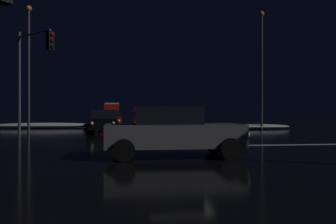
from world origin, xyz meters
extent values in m
cube|color=black|center=(0.00, 0.00, -0.05)|extent=(120.00, 120.00, 0.10)
cube|color=white|center=(0.00, 8.08, 0.00)|extent=(0.35, 13.83, 0.01)
cube|color=yellow|center=(0.00, 19.68, 0.00)|extent=(22.00, 0.15, 0.01)
ellipsoid|color=white|center=(-8.88, 18.53, 0.24)|extent=(9.36, 1.50, 0.49)
ellipsoid|color=white|center=(8.88, 14.32, 0.21)|extent=(6.05, 1.50, 0.42)
cube|color=black|center=(-3.43, 9.97, 0.67)|extent=(1.80, 4.20, 0.70)
cube|color=black|center=(-3.43, 10.17, 1.29)|extent=(1.60, 2.00, 0.55)
cylinder|color=black|center=(-2.53, 8.42, 0.32)|extent=(0.22, 0.64, 0.64)
cylinder|color=black|center=(-4.33, 8.42, 0.32)|extent=(0.22, 0.64, 0.64)
cylinder|color=black|center=(-2.53, 11.52, 0.32)|extent=(0.22, 0.64, 0.64)
cylinder|color=black|center=(-4.33, 11.52, 0.32)|extent=(0.22, 0.64, 0.64)
sphere|color=#F9EFC6|center=(-2.78, 7.85, 0.72)|extent=(0.22, 0.22, 0.22)
sphere|color=#F9EFC6|center=(-4.08, 7.85, 0.72)|extent=(0.22, 0.22, 0.22)
cube|color=maroon|center=(-3.12, 16.70, 0.67)|extent=(1.80, 4.20, 0.70)
cube|color=black|center=(-3.12, 16.90, 1.29)|extent=(1.60, 2.00, 0.55)
cylinder|color=black|center=(-2.22, 15.15, 0.32)|extent=(0.22, 0.64, 0.64)
cylinder|color=black|center=(-4.02, 15.15, 0.32)|extent=(0.22, 0.64, 0.64)
cylinder|color=black|center=(-2.22, 18.25, 0.32)|extent=(0.22, 0.64, 0.64)
cylinder|color=black|center=(-4.02, 18.25, 0.32)|extent=(0.22, 0.64, 0.64)
sphere|color=#F9EFC6|center=(-2.47, 14.58, 0.72)|extent=(0.22, 0.22, 0.22)
sphere|color=#F9EFC6|center=(-3.77, 14.58, 0.72)|extent=(0.22, 0.22, 0.22)
cube|color=#C66014|center=(-3.65, 23.29, 0.67)|extent=(1.80, 4.20, 0.70)
cube|color=black|center=(-3.65, 23.49, 1.29)|extent=(1.60, 2.00, 0.55)
cylinder|color=black|center=(-2.75, 21.74, 0.32)|extent=(0.22, 0.64, 0.64)
cylinder|color=black|center=(-4.55, 21.74, 0.32)|extent=(0.22, 0.64, 0.64)
cylinder|color=black|center=(-2.75, 24.84, 0.32)|extent=(0.22, 0.64, 0.64)
cylinder|color=black|center=(-4.55, 24.84, 0.32)|extent=(0.22, 0.64, 0.64)
sphere|color=#F9EFC6|center=(-3.00, 21.17, 0.72)|extent=(0.22, 0.22, 0.22)
sphere|color=#F9EFC6|center=(-4.30, 21.17, 0.72)|extent=(0.22, 0.22, 0.22)
cube|color=silver|center=(-3.50, 29.28, 0.67)|extent=(1.80, 4.20, 0.70)
cube|color=black|center=(-3.50, 29.48, 1.29)|extent=(1.60, 2.00, 0.55)
cylinder|color=black|center=(-2.60, 27.73, 0.32)|extent=(0.22, 0.64, 0.64)
cylinder|color=black|center=(-4.40, 27.73, 0.32)|extent=(0.22, 0.64, 0.64)
cylinder|color=black|center=(-2.60, 30.83, 0.32)|extent=(0.22, 0.64, 0.64)
cylinder|color=black|center=(-4.40, 30.83, 0.32)|extent=(0.22, 0.64, 0.64)
sphere|color=#F9EFC6|center=(-2.85, 27.16, 0.72)|extent=(0.22, 0.22, 0.22)
sphere|color=#F9EFC6|center=(-4.15, 27.16, 0.72)|extent=(0.22, 0.22, 0.22)
cube|color=navy|center=(-3.35, 34.73, 0.67)|extent=(1.80, 4.20, 0.70)
cube|color=black|center=(-3.35, 34.93, 1.29)|extent=(1.60, 2.00, 0.55)
cylinder|color=black|center=(-2.45, 33.18, 0.32)|extent=(0.22, 0.64, 0.64)
cylinder|color=black|center=(-4.25, 33.18, 0.32)|extent=(0.22, 0.64, 0.64)
cylinder|color=black|center=(-2.45, 36.28, 0.32)|extent=(0.22, 0.64, 0.64)
cylinder|color=black|center=(-4.25, 36.28, 0.32)|extent=(0.22, 0.64, 0.64)
sphere|color=#F9EFC6|center=(-2.70, 32.61, 0.72)|extent=(0.22, 0.22, 0.22)
sphere|color=#F9EFC6|center=(-4.00, 32.61, 0.72)|extent=(0.22, 0.22, 0.22)
cube|color=#14512D|center=(-3.38, 40.82, 0.67)|extent=(1.80, 4.20, 0.70)
cube|color=black|center=(-3.38, 41.02, 1.29)|extent=(1.60, 2.00, 0.55)
cylinder|color=black|center=(-2.48, 39.27, 0.32)|extent=(0.22, 0.64, 0.64)
cylinder|color=black|center=(-4.28, 39.27, 0.32)|extent=(0.22, 0.64, 0.64)
cylinder|color=black|center=(-2.48, 42.37, 0.32)|extent=(0.22, 0.64, 0.64)
cylinder|color=black|center=(-4.28, 42.37, 0.32)|extent=(0.22, 0.64, 0.64)
sphere|color=#F9EFC6|center=(-2.73, 38.70, 0.72)|extent=(0.22, 0.22, 0.22)
sphere|color=#F9EFC6|center=(-4.03, 38.70, 0.72)|extent=(0.22, 0.22, 0.22)
cube|color=red|center=(-3.68, 45.52, 1.63)|extent=(2.40, 2.20, 2.30)
cube|color=silver|center=(-3.68, 50.02, 1.78)|extent=(2.40, 5.00, 2.60)
cylinder|color=black|center=(-2.48, 46.12, 0.48)|extent=(0.28, 0.96, 0.96)
cylinder|color=black|center=(-4.88, 46.12, 0.48)|extent=(0.28, 0.96, 0.96)
cylinder|color=black|center=(-2.48, 50.82, 0.48)|extent=(0.28, 0.96, 0.96)
cylinder|color=black|center=(-4.88, 50.82, 0.48)|extent=(0.28, 0.96, 0.96)
sphere|color=#F9EFC6|center=(-2.83, 44.37, 1.03)|extent=(0.26, 0.26, 0.26)
sphere|color=#F9EFC6|center=(-4.53, 44.37, 1.03)|extent=(0.26, 0.26, 0.26)
cube|color=slate|center=(-0.75, -3.46, 0.67)|extent=(4.20, 1.80, 0.70)
cube|color=black|center=(-0.95, -3.46, 1.29)|extent=(2.00, 1.60, 0.55)
cylinder|color=black|center=(0.80, -2.56, 0.32)|extent=(0.64, 0.22, 0.64)
cylinder|color=black|center=(0.80, -4.36, 0.32)|extent=(0.64, 0.22, 0.64)
cylinder|color=black|center=(-2.30, -2.56, 0.32)|extent=(0.64, 0.22, 0.64)
cylinder|color=black|center=(-2.30, -4.36, 0.32)|extent=(0.64, 0.22, 0.64)
sphere|color=#F9EFC6|center=(1.37, -2.81, 0.72)|extent=(0.22, 0.22, 0.22)
sphere|color=#F9EFC6|center=(1.37, -4.11, 0.72)|extent=(0.22, 0.22, 0.22)
cylinder|color=#4C4C51|center=(-8.48, 8.48, 3.16)|extent=(0.18, 0.18, 6.32)
cylinder|color=#4C4C51|center=(-7.37, 7.37, 6.02)|extent=(2.32, 2.32, 0.12)
cube|color=black|center=(-6.25, 6.25, 5.39)|extent=(0.46, 0.46, 1.05)
sphere|color=red|center=(-6.13, 6.13, 5.74)|extent=(0.22, 0.22, 0.22)
sphere|color=black|center=(-6.13, 6.13, 5.39)|extent=(0.22, 0.22, 0.22)
sphere|color=black|center=(-6.13, 6.13, 5.05)|extent=(0.22, 0.22, 0.22)
cylinder|color=#424247|center=(9.18, 13.68, 4.67)|extent=(0.20, 0.20, 9.34)
sphere|color=#F9AD47|center=(9.18, 13.68, 9.52)|extent=(0.44, 0.44, 0.44)
cylinder|color=#424247|center=(-9.18, 13.68, 4.53)|extent=(0.20, 0.20, 9.06)
sphere|color=#F9AD47|center=(-9.18, 13.68, 9.24)|extent=(0.44, 0.44, 0.44)
camera|label=1|loc=(-2.42, -14.46, 1.37)|focal=38.35mm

